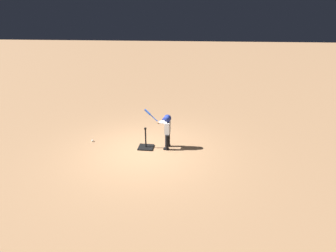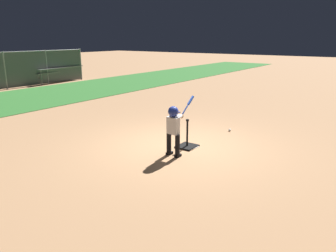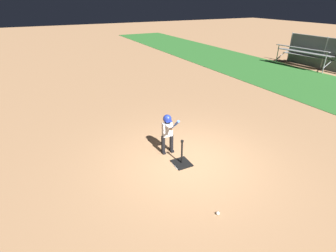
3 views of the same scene
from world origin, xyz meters
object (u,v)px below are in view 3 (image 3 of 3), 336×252
Objects in this scene: batter_child at (168,129)px; baseball at (218,213)px; bleachers_far_left at (309,56)px; batting_tee at (182,161)px.

baseball is (2.69, -0.19, -0.73)m from batter_child.
baseball is at bearing -58.89° from bleachers_far_left.
batting_tee is 0.98m from batter_child.
bleachers_far_left is at bearing 114.96° from batting_tee.
batting_tee reaches higher than baseball.
batter_child reaches higher than batting_tee.
batter_child reaches higher than bleachers_far_left.
baseball is at bearing -7.49° from batting_tee.
batter_child is (-0.70, -0.07, 0.68)m from batting_tee.
bleachers_far_left is at bearing 112.31° from batter_child.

